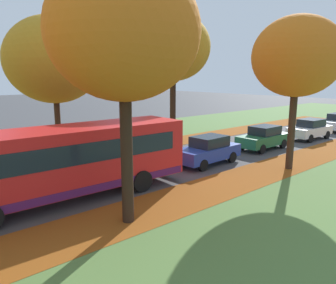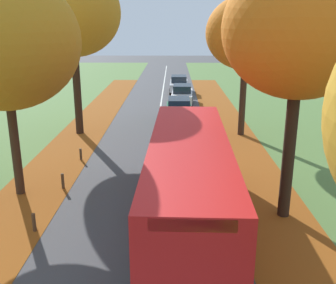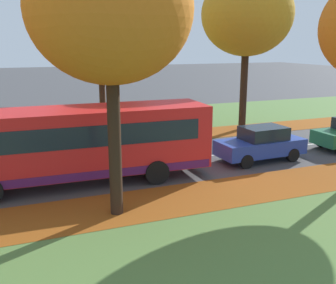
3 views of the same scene
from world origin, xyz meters
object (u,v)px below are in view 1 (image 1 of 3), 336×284
Objects in this scene: bollard_fifth at (79,158)px; car_green_following at (264,138)px; tree_left_mid at (173,47)px; car_white_third_in_line at (310,129)px; car_blue_lead at (208,150)px; tree_right_mid at (297,57)px; bollard_sixth at (128,149)px; bus at (66,159)px; bollard_fourth at (17,168)px; tree_left_near at (54,60)px; tree_right_near at (124,33)px.

car_green_following reaches higher than bollard_fifth.
tree_left_mid is 14.81× the size of bollard_fifth.
car_white_third_in_line reaches higher than bollard_fifth.
car_green_following is at bearing 91.31° from car_blue_lead.
bollard_sixth is at bearing -151.41° from tree_right_mid.
bollard_fifth is 1.09× the size of bollard_sixth.
bus is at bearing -89.52° from car_green_following.
car_blue_lead and car_white_third_in_line have the same top height.
car_white_third_in_line is (5.29, 20.91, 0.50)m from bollard_fourth.
tree_left_mid is at bearing -125.85° from car_white_third_in_line.
tree_right_mid is at bearing -40.49° from car_green_following.
tree_left_near is 19.87m from car_white_third_in_line.
tree_right_mid is 0.77× the size of bus.
tree_left_mid reaches higher than tree_right_mid.
car_white_third_in_line is at bearing 54.15° from tree_left_mid.
car_green_following is (6.15, 2.98, -6.27)m from tree_left_mid.
tree_left_near is 8.23m from bus.
tree_right_near reaches higher than bollard_fifth.
tree_right_near is 2.01× the size of car_white_third_in_line.
tree_right_near is 5.80m from bus.
car_blue_lead reaches higher than bollard_sixth.
car_white_third_in_line is (0.35, 6.03, 0.00)m from car_green_following.
tree_right_near is 0.82× the size of bus.
tree_left_mid is 1.19× the size of tree_right_mid.
tree_left_near is 1.97× the size of car_blue_lead.
tree_left_mid reaches higher than bollard_fifth.
tree_left_mid is at bearing 178.79° from tree_right_mid.
bollard_fifth is at bearing -136.51° from tree_right_mid.
car_blue_lead is at bearing 22.38° from bollard_sixth.
bus is at bearing 6.08° from bollard_fourth.
bollard_fifth is (1.22, -8.43, -6.76)m from tree_left_mid.
car_green_following is at bearing 90.48° from bus.
tree_left_mid reaches higher than bollard_sixth.
bollard_sixth is at bearing 90.73° from bollard_fifth.
tree_left_mid is (0.36, 8.92, 1.17)m from tree_left_near.
bollard_fifth is (-8.67, -8.22, -5.65)m from tree_right_mid.
tree_left_near is at bearing -118.69° from car_green_following.
tree_left_mid is 9.95m from tree_right_mid.
tree_right_mid is 12.47× the size of bollard_fifth.
bollard_fourth is 0.15× the size of car_blue_lead.
tree_left_mid is 2.28× the size of car_green_following.
bus is 2.45× the size of car_white_third_in_line.
bus is 8.56m from car_blue_lead.
tree_right_mid reaches higher than bollard_sixth.
bollard_fourth is at bearing -104.19° from car_white_third_in_line.
car_white_third_in_line is at bearing 73.15° from bollard_fifth.
bus is (5.09, -6.41, 1.40)m from bollard_sixth.
bollard_sixth is at bearing -110.88° from car_white_third_in_line.
car_blue_lead is at bearing -143.74° from tree_right_mid.
tree_right_near is at bearing -14.86° from bollard_fifth.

